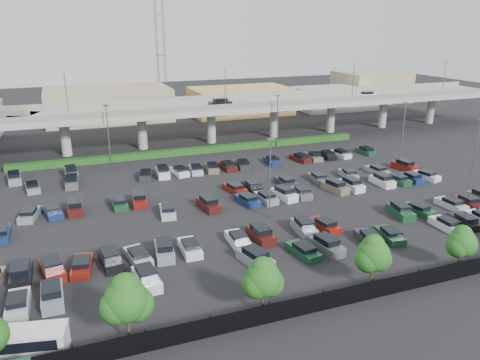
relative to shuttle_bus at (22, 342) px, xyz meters
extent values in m
plane|color=black|center=(27.54, 25.06, -1.13)|extent=(280.00, 280.00, 0.00)
cube|color=gray|center=(27.54, 57.06, 6.12)|extent=(150.00, 13.00, 1.10)
cube|color=slate|center=(27.54, 50.81, 7.17)|extent=(150.00, 0.50, 1.00)
cube|color=slate|center=(27.54, 63.31, 7.17)|extent=(150.00, 0.50, 1.00)
cylinder|color=gray|center=(4.54, 57.06, 2.22)|extent=(1.80, 1.80, 6.70)
cube|color=slate|center=(4.54, 57.06, 5.37)|extent=(2.60, 9.75, 0.50)
cylinder|color=gray|center=(18.54, 57.06, 2.22)|extent=(1.80, 1.80, 6.70)
cube|color=slate|center=(18.54, 57.06, 5.37)|extent=(2.60, 9.75, 0.50)
cylinder|color=gray|center=(32.54, 57.06, 2.22)|extent=(1.80, 1.80, 6.70)
cube|color=slate|center=(32.54, 57.06, 5.37)|extent=(2.60, 9.75, 0.50)
cylinder|color=gray|center=(46.54, 57.06, 2.22)|extent=(1.80, 1.80, 6.70)
cube|color=slate|center=(46.54, 57.06, 5.37)|extent=(2.60, 9.75, 0.50)
cylinder|color=gray|center=(60.54, 57.06, 2.22)|extent=(1.80, 1.80, 6.70)
cube|color=slate|center=(60.54, 57.06, 5.37)|extent=(2.60, 9.75, 0.50)
cylinder|color=gray|center=(74.54, 57.06, 2.22)|extent=(1.80, 1.80, 6.70)
cube|color=slate|center=(74.54, 57.06, 5.37)|extent=(2.60, 9.75, 0.50)
cylinder|color=gray|center=(88.54, 57.06, 2.22)|extent=(1.80, 1.80, 6.70)
cube|color=slate|center=(88.54, 57.06, 5.37)|extent=(2.60, 9.75, 0.50)
cube|color=black|center=(33.54, 54.06, 7.19)|extent=(4.40, 1.82, 1.05)
cube|color=black|center=(33.54, 54.06, 8.01)|extent=(2.60, 1.60, 0.65)
cube|color=white|center=(67.54, 54.06, 7.08)|extent=(4.40, 1.82, 0.82)
cube|color=black|center=(67.54, 54.06, 7.71)|extent=(2.30, 1.60, 0.50)
cylinder|color=#505056|center=(5.54, 50.96, 10.67)|extent=(0.14, 0.14, 8.00)
cylinder|color=#505056|center=(33.54, 50.96, 10.67)|extent=(0.14, 0.14, 8.00)
cylinder|color=#505056|center=(61.54, 50.96, 10.67)|extent=(0.14, 0.14, 8.00)
cylinder|color=#505056|center=(85.54, 50.96, 10.67)|extent=(0.14, 0.14, 8.00)
cube|color=#164213|center=(27.54, 50.06, -0.58)|extent=(66.00, 1.60, 1.10)
cube|color=black|center=(27.54, -2.94, -0.23)|extent=(70.00, 0.06, 1.80)
cylinder|color=black|center=(3.54, -2.94, -0.13)|extent=(0.10, 0.10, 2.00)
cylinder|color=black|center=(8.54, -2.94, -0.13)|extent=(0.10, 0.10, 2.00)
cylinder|color=black|center=(13.54, -2.94, -0.13)|extent=(0.10, 0.10, 2.00)
cylinder|color=black|center=(18.54, -2.94, -0.13)|extent=(0.10, 0.10, 2.00)
cylinder|color=black|center=(23.54, -2.94, -0.13)|extent=(0.10, 0.10, 2.00)
cylinder|color=black|center=(28.54, -2.94, -0.13)|extent=(0.10, 0.10, 2.00)
cylinder|color=black|center=(33.54, -2.94, -0.13)|extent=(0.10, 0.10, 2.00)
cylinder|color=black|center=(38.54, -2.94, -0.13)|extent=(0.10, 0.10, 2.00)
cylinder|color=#332316|center=(7.54, -1.39, -0.04)|extent=(0.26, 0.26, 2.18)
sphere|color=#144C14|center=(7.54, -1.39, 2.63)|extent=(3.39, 3.39, 3.39)
sphere|color=#144C14|center=(8.32, -1.29, 2.02)|extent=(2.67, 2.67, 2.67)
sphere|color=#144C14|center=(6.87, -1.47, 2.26)|extent=(2.67, 2.67, 2.67)
sphere|color=#144C14|center=(7.58, -1.27, 3.60)|extent=(2.30, 2.30, 2.30)
cylinder|color=#332316|center=(18.54, -1.62, -0.15)|extent=(0.26, 0.26, 1.96)
sphere|color=#144C14|center=(18.54, -1.62, 2.24)|extent=(3.04, 3.04, 3.04)
sphere|color=#144C14|center=(19.24, -1.52, 1.69)|extent=(2.39, 2.39, 2.39)
sphere|color=#144C14|center=(17.94, -1.70, 1.91)|extent=(2.39, 2.39, 2.39)
sphere|color=#144C14|center=(18.58, -1.50, 3.10)|extent=(2.06, 2.06, 2.06)
cylinder|color=#332316|center=(29.54, -1.33, -0.15)|extent=(0.26, 0.26, 1.97)
sphere|color=#144C14|center=(29.54, -1.33, 2.26)|extent=(3.07, 3.07, 3.07)
sphere|color=#144C14|center=(30.25, -1.23, 1.71)|extent=(2.41, 2.41, 2.41)
sphere|color=#144C14|center=(28.93, -1.41, 1.93)|extent=(2.41, 2.41, 2.41)
sphere|color=#144C14|center=(29.58, -1.21, 3.14)|extent=(2.08, 2.08, 2.08)
cylinder|color=#332316|center=(39.54, -1.76, -0.23)|extent=(0.26, 0.26, 1.80)
sphere|color=#144C14|center=(39.54, -1.76, 1.96)|extent=(2.79, 2.79, 2.79)
sphere|color=#144C14|center=(40.18, -1.66, 1.46)|extent=(2.19, 2.19, 2.19)
sphere|color=#144C14|center=(38.99, -1.84, 1.66)|extent=(2.19, 2.19, 2.19)
sphere|color=#144C14|center=(39.58, -1.64, 2.76)|extent=(1.89, 1.89, 1.89)
cube|color=silver|center=(0.00, 0.00, -0.20)|extent=(6.68, 3.40, 1.86)
cube|color=black|center=(0.00, 0.00, 0.24)|extent=(5.83, 3.27, 0.84)
cube|color=silver|center=(0.00, 0.00, 0.84)|extent=(6.79, 3.51, 0.22)
cube|color=silver|center=(-0.71, 6.56, -0.72)|extent=(1.89, 4.43, 0.82)
cube|color=black|center=(-0.71, 6.36, -0.09)|extent=(1.64, 2.33, 0.50)
cube|color=gray|center=(2.04, 6.56, -0.61)|extent=(1.91, 4.44, 1.05)
cube|color=black|center=(2.04, 6.56, 0.21)|extent=(1.66, 2.63, 0.65)
cube|color=white|center=(10.29, 6.56, -0.61)|extent=(2.28, 4.57, 1.05)
cube|color=black|center=(10.29, 6.56, 0.21)|extent=(1.87, 2.76, 0.65)
cube|color=gray|center=(21.29, 6.56, -0.61)|extent=(2.86, 4.71, 1.05)
cube|color=black|center=(21.29, 6.56, 0.21)|extent=(2.20, 2.92, 0.65)
cube|color=#19462A|center=(26.79, 6.56, -0.72)|extent=(2.41, 4.61, 0.82)
cube|color=black|center=(26.79, 6.36, -0.09)|extent=(1.90, 2.50, 0.50)
cube|color=#55575C|center=(29.54, 6.56, -0.61)|extent=(2.43, 4.62, 1.05)
cube|color=black|center=(29.54, 6.56, 0.21)|extent=(1.96, 2.80, 0.65)
cube|color=#2A2F36|center=(35.04, 6.56, -0.72)|extent=(2.48, 4.63, 0.82)
cube|color=black|center=(35.04, 6.36, -0.09)|extent=(1.94, 2.52, 0.50)
cube|color=#19462A|center=(37.79, 6.56, -0.72)|extent=(2.53, 4.64, 0.82)
cube|color=black|center=(37.79, 6.36, -0.09)|extent=(1.97, 2.54, 0.50)
cube|color=white|center=(46.04, 6.56, -0.72)|extent=(1.87, 4.42, 0.82)
cube|color=black|center=(46.04, 6.36, -0.09)|extent=(1.63, 2.32, 0.50)
cube|color=black|center=(48.79, 6.56, -0.72)|extent=(2.22, 4.55, 0.82)
cube|color=black|center=(48.79, 6.36, -0.09)|extent=(1.81, 2.44, 0.50)
cube|color=black|center=(-0.71, 11.56, -0.61)|extent=(1.91, 4.44, 1.05)
cube|color=black|center=(-0.71, 11.56, 0.21)|extent=(1.65, 2.63, 0.65)
cube|color=maroon|center=(2.04, 11.56, -0.61)|extent=(2.63, 4.67, 1.05)
cube|color=black|center=(2.04, 11.56, 0.21)|extent=(2.07, 2.86, 0.65)
cube|color=maroon|center=(4.79, 11.56, -0.72)|extent=(2.50, 4.63, 0.82)
cube|color=black|center=(4.79, 11.36, -0.09)|extent=(1.95, 2.53, 0.50)
cube|color=black|center=(7.54, 11.56, -0.61)|extent=(2.31, 4.58, 1.05)
cube|color=black|center=(7.54, 11.56, 0.21)|extent=(1.89, 2.77, 0.65)
cube|color=silver|center=(10.29, 11.56, -0.72)|extent=(2.55, 4.65, 0.82)
cube|color=black|center=(10.29, 11.36, -0.09)|extent=(1.97, 2.54, 0.50)
cube|color=gray|center=(13.04, 11.56, -0.61)|extent=(2.32, 4.58, 1.05)
cube|color=black|center=(13.04, 11.56, 0.21)|extent=(1.89, 2.77, 0.65)
cube|color=white|center=(15.79, 11.56, -0.72)|extent=(1.90, 4.43, 0.82)
cube|color=black|center=(15.79, 11.36, -0.09)|extent=(1.64, 2.33, 0.50)
cube|color=white|center=(21.29, 11.56, -0.72)|extent=(1.88, 4.43, 0.82)
cube|color=black|center=(21.29, 11.36, -0.09)|extent=(1.63, 2.32, 0.50)
cube|color=#441412|center=(24.04, 11.56, -0.61)|extent=(2.03, 4.48, 1.05)
cube|color=black|center=(24.04, 11.56, 0.21)|extent=(1.72, 2.67, 0.65)
cube|color=gray|center=(29.54, 11.56, -0.61)|extent=(2.25, 4.56, 1.05)
cube|color=black|center=(29.54, 11.56, 0.21)|extent=(1.85, 2.75, 0.65)
cube|color=maroon|center=(32.29, 11.56, -0.72)|extent=(2.33, 4.59, 0.82)
cube|color=black|center=(32.29, 11.36, -0.09)|extent=(1.86, 2.47, 0.50)
cube|color=#19462A|center=(43.29, 11.56, -0.61)|extent=(2.49, 4.63, 1.05)
cube|color=black|center=(43.29, 11.56, 0.21)|extent=(1.99, 2.82, 0.65)
cube|color=#19462A|center=(46.04, 11.56, -0.72)|extent=(2.63, 4.67, 0.82)
cube|color=black|center=(46.04, 11.36, -0.09)|extent=(2.02, 2.57, 0.50)
cube|color=silver|center=(51.54, 11.56, -0.72)|extent=(1.94, 4.45, 0.82)
cube|color=black|center=(51.54, 11.36, -0.09)|extent=(1.66, 2.34, 0.50)
cube|color=#441412|center=(54.29, 11.56, -0.72)|extent=(2.21, 4.55, 0.82)
cube|color=black|center=(54.29, 11.36, -0.09)|extent=(1.80, 2.44, 0.50)
cube|color=navy|center=(-3.46, 22.56, -0.72)|extent=(1.82, 4.40, 0.82)
cube|color=black|center=(-3.46, 22.36, -0.09)|extent=(1.60, 2.30, 0.50)
cube|color=silver|center=(15.79, 22.56, -0.72)|extent=(2.40, 4.61, 0.82)
cube|color=black|center=(15.79, 22.36, -0.09)|extent=(1.90, 2.49, 0.50)
cube|color=#441412|center=(21.29, 22.56, -0.61)|extent=(2.37, 4.60, 1.05)
cube|color=black|center=(21.29, 22.56, 0.21)|extent=(1.92, 2.78, 0.65)
cube|color=navy|center=(26.79, 22.56, -0.72)|extent=(2.46, 4.62, 0.82)
cube|color=black|center=(26.79, 22.36, -0.09)|extent=(1.93, 2.51, 0.50)
cube|color=gray|center=(29.54, 22.56, -0.72)|extent=(2.06, 4.49, 0.82)
cube|color=black|center=(29.54, 22.36, -0.09)|extent=(1.73, 2.38, 0.50)
cube|color=white|center=(32.29, 22.56, -0.61)|extent=(2.54, 4.65, 1.05)
cube|color=black|center=(32.29, 22.56, 0.21)|extent=(2.02, 2.84, 0.65)
cube|color=#55575C|center=(35.04, 22.56, -0.72)|extent=(2.35, 4.59, 0.82)
cube|color=black|center=(35.04, 22.36, -0.09)|extent=(1.88, 2.48, 0.50)
cube|color=#706558|center=(40.54, 22.56, -0.61)|extent=(2.57, 4.65, 1.05)
cube|color=black|center=(40.54, 22.56, 0.21)|extent=(2.04, 2.84, 0.65)
cube|color=white|center=(43.29, 22.56, -0.61)|extent=(2.07, 4.50, 1.05)
cube|color=black|center=(43.29, 22.56, 0.21)|extent=(1.75, 2.69, 0.65)
cube|color=white|center=(48.79, 22.56, -0.61)|extent=(1.86, 4.42, 1.05)
cube|color=black|center=(48.79, 22.56, 0.21)|extent=(1.63, 2.61, 0.65)
cube|color=#19462A|center=(51.54, 22.56, -0.72)|extent=(2.38, 4.60, 0.82)
cube|color=black|center=(51.54, 22.36, -0.09)|extent=(1.89, 2.49, 0.50)
cube|color=navy|center=(54.29, 22.56, -0.72)|extent=(1.93, 4.44, 0.82)
cube|color=black|center=(54.29, 22.36, -0.09)|extent=(1.66, 2.34, 0.50)
cube|color=white|center=(57.04, 22.56, -0.72)|extent=(2.81, 4.71, 0.82)
cube|color=black|center=(57.04, 22.36, -0.09)|extent=(2.10, 2.61, 0.50)
cube|color=gray|center=(-0.71, 27.56, -0.72)|extent=(2.66, 4.67, 0.82)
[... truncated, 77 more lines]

